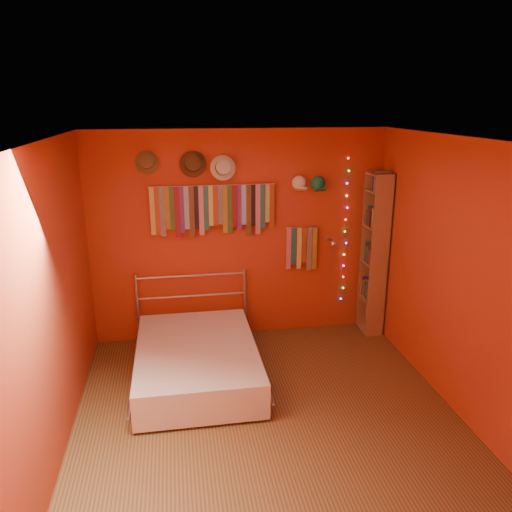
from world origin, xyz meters
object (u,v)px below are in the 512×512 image
tie_rack (213,208)px  reading_lamp (332,243)px  bed (197,361)px  bookshelf (378,254)px

tie_rack → reading_lamp: size_ratio=4.53×
reading_lamp → bed: bearing=-155.3°
bookshelf → bed: 2.53m
bookshelf → bed: (-2.26, -0.79, -0.81)m
reading_lamp → bed: size_ratio=0.18×
tie_rack → reading_lamp: 1.47m
tie_rack → bookshelf: bearing=-4.5°
tie_rack → reading_lamp: (1.39, -0.18, -0.43)m
bed → reading_lamp: bearing=24.6°
tie_rack → bed: bearing=-106.5°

